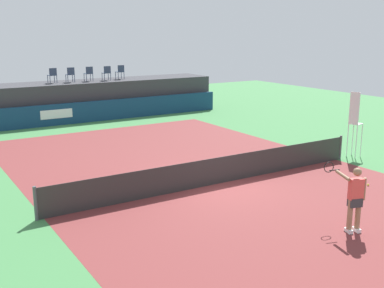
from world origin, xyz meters
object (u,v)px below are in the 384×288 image
(spectator_chair_far_right, at_px, (120,71))
(net_post_far, at_px, (340,147))
(spectator_chair_far_left, at_px, (52,75))
(tennis_ball, at_px, (368,185))
(spectator_chair_center, at_px, (89,73))
(tennis_player, at_px, (354,197))
(spectator_chair_left, at_px, (70,74))
(umpire_chair, at_px, (355,120))
(spectator_chair_right, at_px, (107,72))
(net_post_near, at_px, (36,204))

(spectator_chair_far_right, bearing_deg, net_post_far, -78.67)
(spectator_chair_far_left, height_order, tennis_ball, spectator_chair_far_left)
(spectator_chair_center, distance_m, tennis_player, 20.40)
(spectator_chair_left, bearing_deg, spectator_chair_far_left, 176.08)
(spectator_chair_center, bearing_deg, tennis_ball, -79.69)
(spectator_chair_far_left, bearing_deg, spectator_chair_left, -3.92)
(umpire_chair, xyz_separation_m, net_post_far, (-0.74, 0.02, -1.09))
(spectator_chair_right, bearing_deg, tennis_ball, -83.08)
(spectator_chair_left, bearing_deg, net_post_far, -67.18)
(tennis_player, bearing_deg, spectator_chair_right, 86.04)
(spectator_chair_far_left, bearing_deg, spectator_chair_right, -3.34)
(spectator_chair_center, bearing_deg, net_post_near, -115.47)
(spectator_chair_center, height_order, spectator_chair_right, same)
(spectator_chair_far_left, bearing_deg, net_post_near, -108.25)
(spectator_chair_far_left, bearing_deg, tennis_ball, -73.17)
(spectator_chair_left, height_order, tennis_ball, spectator_chair_left)
(spectator_chair_right, relative_size, net_post_far, 0.89)
(spectator_chair_left, distance_m, spectator_chair_far_right, 3.29)
(spectator_chair_far_right, bearing_deg, net_post_near, -121.43)
(spectator_chair_far_left, relative_size, net_post_far, 0.89)
(tennis_ball, bearing_deg, umpire_chair, 47.66)
(spectator_chair_right, height_order, net_post_near, spectator_chair_right)
(spectator_chair_far_left, xyz_separation_m, tennis_player, (1.90, -20.39, -1.73))
(tennis_player, height_order, tennis_ball, tennis_player)
(spectator_chair_right, height_order, spectator_chair_far_right, same)
(tennis_ball, bearing_deg, tennis_player, -147.38)
(net_post_near, bearing_deg, spectator_chair_left, 68.16)
(umpire_chair, distance_m, tennis_ball, 4.24)
(tennis_ball, bearing_deg, net_post_far, 56.77)
(spectator_chair_far_right, relative_size, umpire_chair, 0.32)
(umpire_chair, bearing_deg, spectator_chair_far_right, 103.95)
(umpire_chair, xyz_separation_m, tennis_player, (-6.23, -5.21, -0.63))
(spectator_chair_left, relative_size, spectator_chair_center, 1.00)
(spectator_chair_far_right, bearing_deg, tennis_ball, -86.43)
(spectator_chair_center, distance_m, net_post_near, 16.87)
(umpire_chair, relative_size, tennis_ball, 40.59)
(spectator_chair_far_left, distance_m, spectator_chair_left, 1.05)
(spectator_chair_far_left, distance_m, tennis_player, 20.55)
(spectator_chair_right, distance_m, net_post_near, 17.26)
(spectator_chair_right, distance_m, umpire_chair, 15.79)
(spectator_chair_center, xyz_separation_m, spectator_chair_far_right, (2.15, 0.18, 0.00))
(umpire_chair, bearing_deg, spectator_chair_left, 115.13)
(spectator_chair_far_right, xyz_separation_m, tennis_ball, (1.14, -18.22, -2.66))
(net_post_near, distance_m, net_post_far, 12.40)
(spectator_chair_center, bearing_deg, tennis_player, -90.82)
(net_post_near, height_order, tennis_player, tennis_player)
(umpire_chair, height_order, tennis_ball, umpire_chair)
(spectator_chair_far_left, xyz_separation_m, net_post_near, (-5.00, -15.16, -2.19))
(spectator_chair_far_left, relative_size, spectator_chair_center, 1.00)
(spectator_chair_right, height_order, tennis_ball, spectator_chair_right)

